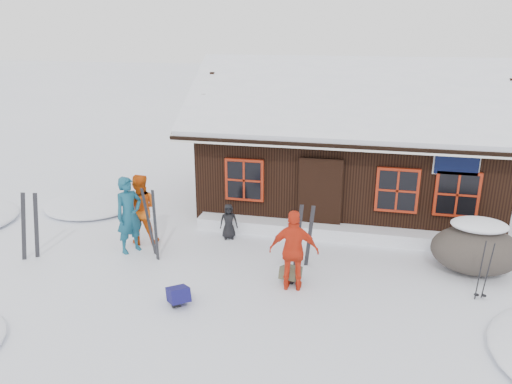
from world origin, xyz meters
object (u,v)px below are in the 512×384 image
skier_orange_left (140,209)px  skier_orange_right (294,251)px  skier_teal (129,215)px  boulder (476,249)px  skier_crouched (229,221)px  ski_poles (484,272)px  backpack_blue (178,298)px  ski_pair_left (30,227)px  backpack_olive (291,275)px

skier_orange_left → skier_orange_right: size_ratio=1.04×
skier_teal → boulder: size_ratio=0.98×
skier_crouched → boulder: size_ratio=0.49×
skier_orange_left → ski_poles: 7.89m
skier_orange_left → backpack_blue: (1.97, -2.57, -0.76)m
boulder → ski_pair_left: 10.12m
skier_orange_left → backpack_blue: skier_orange_left is taller
ski_pair_left → backpack_blue: ski_pair_left is taller
boulder → backpack_blue: bearing=-155.2°
ski_poles → backpack_olive: bearing=-178.2°
skier_orange_left → skier_orange_right: bearing=145.1°
skier_teal → boulder: skier_teal is taller
ski_pair_left → backpack_blue: bearing=-40.2°
ski_pair_left → backpack_olive: bearing=-22.0°
skier_orange_left → boulder: size_ratio=0.94×
backpack_blue → skier_orange_right: bearing=-9.3°
skier_orange_left → ski_poles: (7.82, -1.04, -0.29)m
skier_orange_left → skier_teal: bearing=72.0°
skier_crouched → backpack_blue: skier_crouched is taller
backpack_blue → skier_teal: bearing=97.5°
boulder → skier_orange_left: bearing=-178.8°
boulder → ski_pair_left: size_ratio=1.14×
skier_teal → backpack_olive: (4.01, -0.64, -0.81)m
ski_pair_left → ski_poles: ski_pair_left is taller
ski_pair_left → skier_crouched: bearing=2.8°
skier_crouched → ski_poles: bearing=-35.9°
backpack_blue → backpack_olive: bearing=-1.9°
skier_crouched → ski_pair_left: bearing=-171.8°
backpack_olive → boulder: bearing=29.6°
skier_teal → skier_crouched: (2.10, 1.26, -0.48)m
boulder → skier_crouched: bearing=174.4°
skier_crouched → ski_pair_left: 4.70m
skier_orange_right → ski_pair_left: 6.19m
skier_crouched → ski_pair_left: size_ratio=0.56×
ski_poles → backpack_blue: size_ratio=2.54×
boulder → ski_poles: ski_poles is taller
skier_orange_left → boulder: 7.90m
ski_pair_left → skier_teal: bearing=-1.5°
ski_poles → backpack_blue: bearing=-165.4°
skier_teal → skier_orange_right: 4.22m
skier_teal → backpack_olive: skier_teal is taller
skier_orange_left → skier_orange_right: (4.08, -1.47, -0.03)m
ski_pair_left → backpack_olive: 6.13m
skier_teal → skier_orange_left: 0.53m
skier_orange_left → ski_pair_left: size_ratio=1.07×
skier_orange_right → backpack_blue: skier_orange_right is taller
skier_teal → ski_pair_left: bearing=145.2°
skier_teal → ski_poles: 7.87m
skier_crouched → skier_orange_left: bearing=-179.2°
skier_orange_right → ski_poles: bearing=-178.3°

